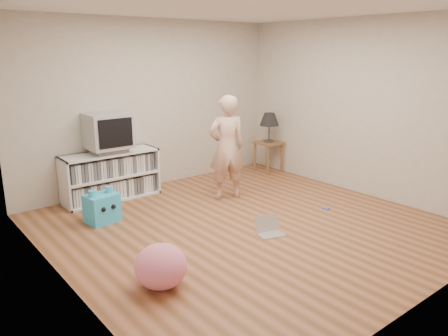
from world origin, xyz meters
name	(u,v)px	position (x,y,z in m)	size (l,w,h in m)	color
ground	(246,225)	(0.00, 0.00, 0.00)	(4.50, 4.50, 0.00)	brown
walls	(248,122)	(0.00, 0.00, 1.30)	(4.52, 4.52, 2.60)	#B8ADA1
ceiling	(249,5)	(0.00, 0.00, 2.60)	(4.50, 4.50, 0.01)	white
media_unit	(110,175)	(-0.86, 2.04, 0.35)	(1.40, 0.45, 0.70)	white
dvd_deck	(109,150)	(-0.86, 2.02, 0.73)	(0.45, 0.35, 0.07)	gray
crt_tv	(108,130)	(-0.86, 2.02, 1.02)	(0.60, 0.53, 0.50)	#9E9EA3
side_table	(269,149)	(1.99, 1.65, 0.42)	(0.42, 0.42, 0.55)	brown
table_lamp	(269,120)	(1.99, 1.65, 0.94)	(0.34, 0.34, 0.52)	#333333
person	(227,148)	(0.49, 0.99, 0.76)	(0.55, 0.36, 1.52)	#DDAD96
laptop	(269,229)	(0.05, -0.36, 0.06)	(0.36, 0.31, 0.21)	silver
playing_cards	(326,208)	(1.25, -0.25, 0.01)	(0.07, 0.09, 0.02)	#4B59C8
plush_blue	(102,208)	(-1.35, 1.24, 0.19)	(0.42, 0.37, 0.45)	#2EB2F4
plush_pink	(161,266)	(-1.59, -0.61, 0.21)	(0.49, 0.49, 0.41)	pink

